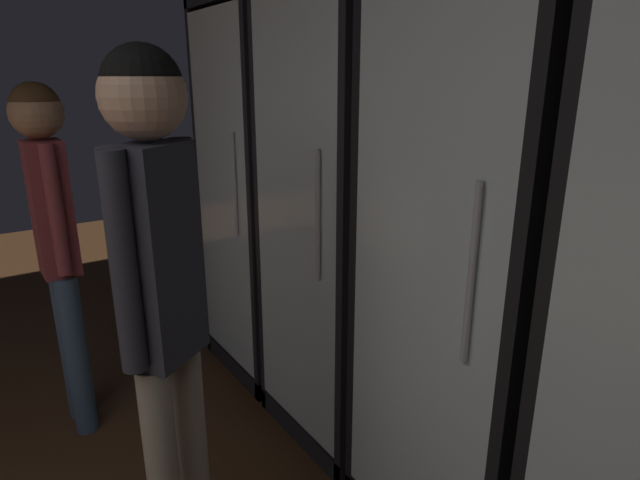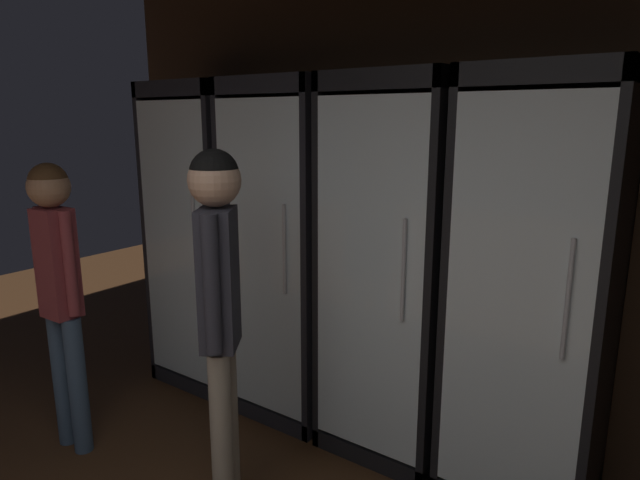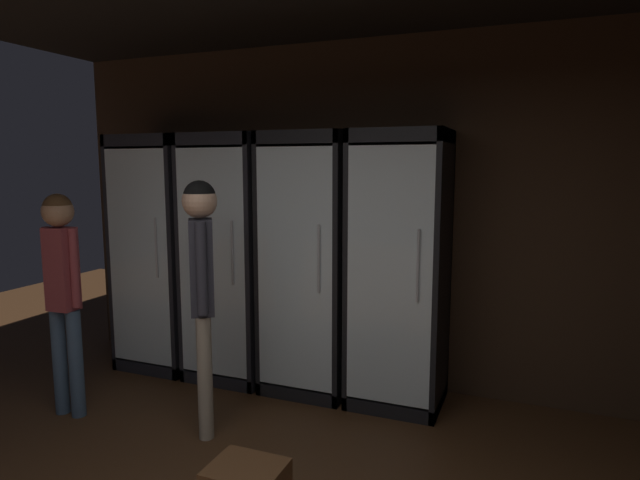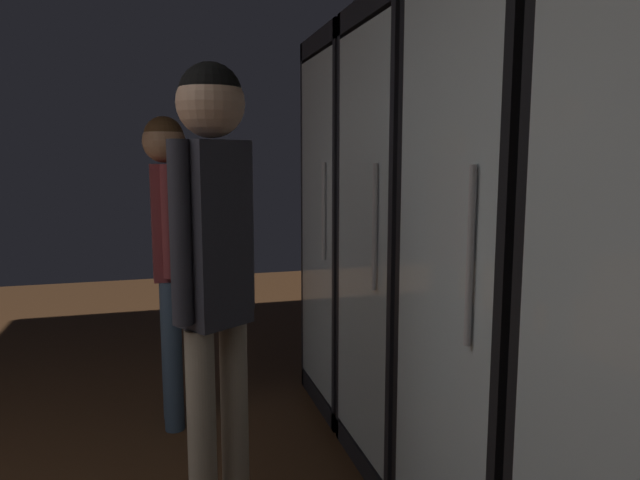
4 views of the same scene
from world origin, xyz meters
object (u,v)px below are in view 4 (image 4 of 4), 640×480
object	(u,v)px
shopper_near	(167,235)
shopper_far	(214,247)
cooler_center	(536,281)
cooler_left	(434,249)
cooler_far_left	(376,228)

from	to	relation	value
shopper_near	shopper_far	distance (m)	1.09
cooler_center	shopper_far	distance (m)	1.07
cooler_left	shopper_far	world-z (taller)	cooler_left
cooler_left	shopper_near	world-z (taller)	cooler_left
cooler_far_left	shopper_near	size ratio (longest dim) A/B	1.28
cooler_left	shopper_far	xyz separation A→B (m)	(0.36, -1.00, 0.10)
cooler_left	cooler_far_left	bearing A→B (deg)	179.90
cooler_far_left	cooler_center	xyz separation A→B (m)	(1.44, -0.00, -0.01)
shopper_far	shopper_near	bearing A→B (deg)	-172.77
cooler_far_left	cooler_center	distance (m)	1.44
cooler_far_left	shopper_near	xyz separation A→B (m)	(0.00, -1.14, 0.00)
cooler_center	shopper_far	bearing A→B (deg)	-109.97
cooler_center	shopper_near	bearing A→B (deg)	-141.66
cooler_left	shopper_near	bearing A→B (deg)	-122.32
cooler_left	cooler_center	world-z (taller)	same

